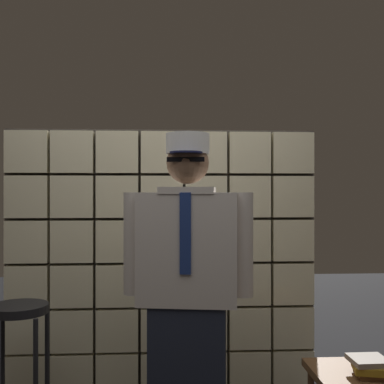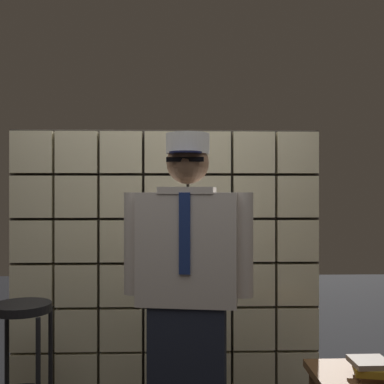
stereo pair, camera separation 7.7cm
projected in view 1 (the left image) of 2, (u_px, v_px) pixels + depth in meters
The scene contains 4 objects.
glass_block_wall at pixel (162, 263), 3.39m from camera, with size 2.17×0.10×1.86m.
standing_person at pixel (188, 291), 2.53m from camera, with size 0.68×0.33×1.71m.
bar_stool at pixel (18, 338), 2.82m from camera, with size 0.34×0.34×0.75m.
book_stack at pixel (371, 367), 2.39m from camera, with size 0.22×0.20×0.09m.
Camera 1 is at (0.01, -2.20, 1.40)m, focal length 45.60 mm.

